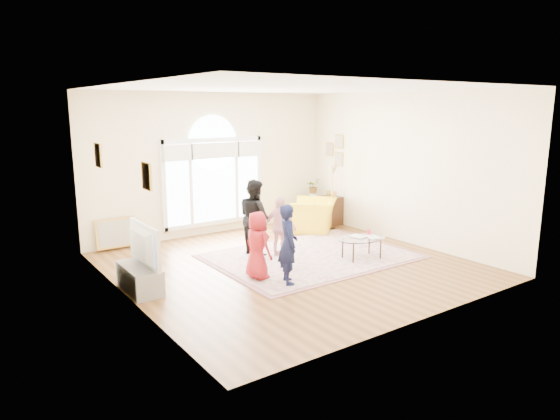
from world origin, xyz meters
TOP-DOWN VIEW (x-y plane):
  - ground at (0.00, 0.00)m, footprint 6.00×6.00m
  - room_shell at (0.01, 2.83)m, footprint 6.00×6.00m
  - area_rug at (0.64, 0.19)m, footprint 3.60×2.60m
  - rug_border at (0.64, 0.19)m, footprint 3.80×2.80m
  - tv_console at (-2.75, 0.30)m, footprint 0.45×1.00m
  - television at (-2.74, 0.30)m, footprint 0.18×1.16m
  - coffee_table at (1.34, -0.49)m, footprint 1.07×0.77m
  - armchair at (2.04, 1.83)m, footprint 1.50×1.49m
  - side_cabinet at (2.78, 2.09)m, footprint 0.40×0.50m
  - floor_lamp at (2.49, 1.72)m, footprint 0.24×0.24m
  - plant_pedestal at (2.70, 2.70)m, footprint 0.20×0.20m
  - potted_plant at (2.70, 2.70)m, footprint 0.40×0.37m
  - leaning_picture at (-2.32, 2.90)m, footprint 0.80×0.14m
  - child_red at (-0.91, -0.30)m, footprint 0.45×0.61m
  - child_navy at (-0.62, -0.78)m, footprint 0.47×0.56m
  - child_black at (-0.17, 0.95)m, footprint 0.64×0.78m
  - child_pink at (0.13, 0.51)m, footprint 0.53×0.75m

SIDE VIEW (x-z plane):
  - ground at x=0.00m, z-range 0.00..0.00m
  - leaning_picture at x=-2.32m, z-range -0.31..0.31m
  - rug_border at x=0.64m, z-range 0.00..0.01m
  - area_rug at x=0.64m, z-range 0.00..0.02m
  - tv_console at x=-2.75m, z-range 0.00..0.42m
  - side_cabinet at x=2.78m, z-range 0.00..0.70m
  - plant_pedestal at x=2.70m, z-range 0.00..0.70m
  - armchair at x=2.04m, z-range 0.00..0.73m
  - coffee_table at x=1.34m, z-range 0.13..0.67m
  - child_red at x=-0.91m, z-range 0.02..1.17m
  - child_pink at x=0.13m, z-range 0.02..1.19m
  - child_navy at x=-0.62m, z-range 0.02..1.34m
  - television at x=-2.74m, z-range 0.42..1.09m
  - child_black at x=-0.17m, z-range 0.02..1.51m
  - potted_plant at x=2.70m, z-range 0.70..1.08m
  - floor_lamp at x=2.49m, z-range 0.53..2.04m
  - room_shell at x=0.01m, z-range -1.43..4.57m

